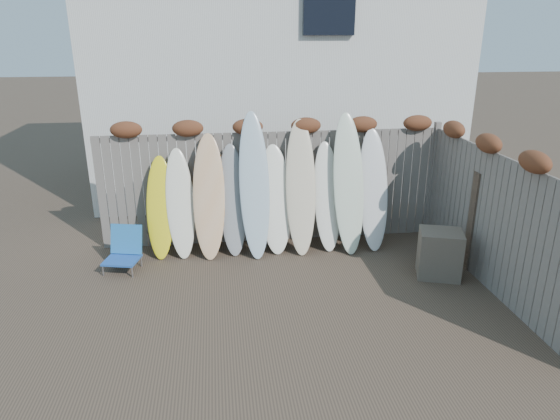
{
  "coord_description": "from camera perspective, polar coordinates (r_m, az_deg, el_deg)",
  "views": [
    {
      "loc": [
        -0.94,
        -6.04,
        3.62
      ],
      "look_at": [
        0.0,
        1.2,
        1.0
      ],
      "focal_mm": 32.0,
      "sensor_mm": 36.0,
      "label": 1
    }
  ],
  "objects": [
    {
      "name": "back_fence",
      "position": [
        8.84,
        -0.62,
        3.73
      ],
      "size": [
        6.05,
        0.28,
        2.24
      ],
      "color": "slate",
      "rests_on": "ground"
    },
    {
      "name": "surfboard_2",
      "position": [
        8.4,
        -8.13,
        1.5
      ],
      "size": [
        0.59,
        0.76,
        2.04
      ],
      "primitive_type": "ellipsoid",
      "rotation": [
        -0.31,
        0.0,
        -0.08
      ],
      "color": "#E1BB6E",
      "rests_on": "ground"
    },
    {
      "name": "house",
      "position": [
        12.63,
        -0.89,
        17.82
      ],
      "size": [
        8.5,
        5.5,
        6.33
      ],
      "color": "silver",
      "rests_on": "ground"
    },
    {
      "name": "beach_chair",
      "position": [
        8.41,
        -17.38,
        -4.34
      ],
      "size": [
        0.63,
        0.66,
        0.69
      ],
      "color": "#2254AD",
      "rests_on": "ground"
    },
    {
      "name": "surfboard_7",
      "position": [
        8.68,
        5.41,
        1.53
      ],
      "size": [
        0.49,
        0.68,
        1.84
      ],
      "primitive_type": "ellipsoid",
      "rotation": [
        -0.31,
        0.0,
        0.04
      ],
      "color": "white",
      "rests_on": "ground"
    },
    {
      "name": "surfboard_1",
      "position": [
        8.53,
        -11.33,
        0.72
      ],
      "size": [
        0.53,
        0.69,
        1.8
      ],
      "primitive_type": "ellipsoid",
      "rotation": [
        -0.31,
        0.0,
        0.1
      ],
      "color": "white",
      "rests_on": "ground"
    },
    {
      "name": "surfboard_5",
      "position": [
        8.53,
        -0.54,
        1.21
      ],
      "size": [
        0.57,
        0.67,
        1.82
      ],
      "primitive_type": "ellipsoid",
      "rotation": [
        -0.31,
        0.0,
        0.03
      ],
      "color": "white",
      "rests_on": "ground"
    },
    {
      "name": "surfboard_3",
      "position": [
        8.5,
        -5.44,
        1.14
      ],
      "size": [
        0.48,
        0.67,
        1.84
      ],
      "primitive_type": "ellipsoid",
      "rotation": [
        -0.31,
        0.0,
        0.03
      ],
      "color": "gray",
      "rests_on": "ground"
    },
    {
      "name": "right_fence",
      "position": [
        7.83,
        23.27,
        -0.38
      ],
      "size": [
        0.28,
        4.4,
        2.24
      ],
      "color": "slate",
      "rests_on": "ground"
    },
    {
      "name": "lattice_panel",
      "position": [
        8.78,
        20.15,
        -0.24
      ],
      "size": [
        0.21,
        1.06,
        1.6
      ],
      "primitive_type": "cube",
      "rotation": [
        0.0,
        0.0,
        -0.15
      ],
      "color": "brown",
      "rests_on": "ground"
    },
    {
      "name": "surfboard_9",
      "position": [
        8.81,
        10.61,
        2.28
      ],
      "size": [
        0.53,
        0.74,
        2.06
      ],
      "primitive_type": "ellipsoid",
      "rotation": [
        -0.31,
        0.0,
        -0.03
      ],
      "color": "silver",
      "rests_on": "ground"
    },
    {
      "name": "ground",
      "position": [
        7.11,
        1.27,
        -10.89
      ],
      "size": [
        80.0,
        80.0,
        0.0
      ],
      "primitive_type": "plane",
      "color": "#493A2D"
    },
    {
      "name": "surfboard_4",
      "position": [
        8.36,
        -2.94,
        2.82
      ],
      "size": [
        0.52,
        0.85,
        2.38
      ],
      "primitive_type": "ellipsoid",
      "rotation": [
        -0.31,
        0.0,
        0.02
      ],
      "color": "#A6BFCF",
      "rests_on": "ground"
    },
    {
      "name": "wooden_crate",
      "position": [
        8.14,
        17.77,
        -4.78
      ],
      "size": [
        0.77,
        0.7,
        0.74
      ],
      "primitive_type": "cube",
      "rotation": [
        0.0,
        0.0,
        -0.31
      ],
      "color": "brown",
      "rests_on": "ground"
    },
    {
      "name": "surfboard_8",
      "position": [
        8.61,
        7.84,
        3.0
      ],
      "size": [
        0.53,
        0.82,
        2.34
      ],
      "primitive_type": "ellipsoid",
      "rotation": [
        -0.31,
        0.0,
        0.01
      ],
      "color": "silver",
      "rests_on": "ground"
    },
    {
      "name": "surfboard_6",
      "position": [
        8.5,
        2.39,
        2.6
      ],
      "size": [
        0.55,
        0.82,
        2.24
      ],
      "primitive_type": "ellipsoid",
      "rotation": [
        -0.31,
        0.0,
        -0.06
      ],
      "color": "beige",
      "rests_on": "ground"
    },
    {
      "name": "surfboard_0",
      "position": [
        8.58,
        -13.54,
        0.25
      ],
      "size": [
        0.5,
        0.64,
        1.68
      ],
      "primitive_type": "ellipsoid",
      "rotation": [
        -0.31,
        0.0,
        -0.08
      ],
      "color": "yellow",
      "rests_on": "ground"
    }
  ]
}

